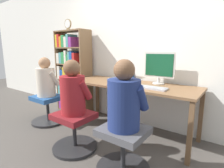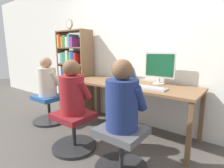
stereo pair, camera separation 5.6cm
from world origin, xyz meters
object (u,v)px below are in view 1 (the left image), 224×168
person_near_shelf (46,79)px  desktop_monitor (159,67)px  office_chair_left (123,149)px  bookshelf (71,72)px  keyboard (150,88)px  desk_clock (68,24)px  office_chair_side (48,109)px  person_at_laptop (73,90)px  person_at_monitor (124,99)px  office_chair_right (74,130)px  laptop (122,77)px

person_near_shelf → desktop_monitor: bearing=23.3°
office_chair_left → bookshelf: (-1.85, 0.93, 0.55)m
desktop_monitor → keyboard: bearing=-84.4°
bookshelf → desk_clock: bearing=-45.7°
office_chair_side → person_at_laptop: bearing=-16.1°
office_chair_left → bookshelf: 2.14m
person_at_laptop → office_chair_side: size_ratio=1.17×
bookshelf → office_chair_side: 0.86m
bookshelf → office_chair_side: size_ratio=2.87×
person_at_monitor → bookshelf: 2.06m
person_at_monitor → desk_clock: (-1.78, 0.85, 0.93)m
office_chair_right → office_chair_left: bearing=1.0°
keyboard → desk_clock: (-1.76, 0.22, 0.93)m
laptop → office_chair_right: 1.17m
office_chair_right → person_at_monitor: size_ratio=0.82×
office_chair_side → person_near_shelf: bearing=90.0°
person_near_shelf → desk_clock: bearing=96.5°
person_at_monitor → bookshelf: (-1.85, 0.92, 0.03)m
person_at_monitor → desktop_monitor: bearing=93.1°
office_chair_left → bookshelf: size_ratio=0.35×
keyboard → bookshelf: bearing=171.1°
person_at_monitor → person_near_shelf: (-1.71, 0.28, -0.01)m
person_at_monitor → office_chair_left: bearing=-90.0°
desktop_monitor → bookshelf: (-1.79, -0.07, -0.20)m
bookshelf → desktop_monitor: bearing=2.3°
desktop_monitor → person_at_monitor: 1.02m
office_chair_right → office_chair_side: 1.04m
person_at_monitor → desk_clock: bearing=154.4°
office_chair_left → bookshelf: bearing=153.3°
laptop → person_near_shelf: bearing=-144.6°
laptop → keyboard: 0.77m
keyboard → office_chair_left: size_ratio=0.76×
office_chair_left → person_at_monitor: person_at_monitor is taller
keyboard → office_chair_side: keyboard is taller
keyboard → office_chair_left: (0.02, -0.64, -0.52)m
office_chair_right → person_at_monitor: 0.88m
person_at_monitor → desk_clock: size_ratio=3.54×
laptop → office_chair_side: size_ratio=0.68×
bookshelf → desk_clock: (0.07, -0.07, 0.90)m
person_at_monitor → person_at_laptop: size_ratio=1.04×
person_at_laptop → bookshelf: (-1.13, 0.94, 0.04)m
person_at_laptop → person_near_shelf: person_at_laptop is taller
keyboard → office_chair_side: (-1.69, -0.36, -0.52)m
laptop → person_at_laptop: 1.02m
person_at_monitor → office_chair_side: size_ratio=1.22×
bookshelf → office_chair_right: bearing=-39.7°
office_chair_left → person_at_monitor: (0.00, 0.00, 0.52)m
keyboard → person_at_laptop: person_at_laptop is taller
person_near_shelf → person_at_laptop: bearing=-16.4°
office_chair_right → desk_clock: (-1.06, 0.87, 1.45)m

